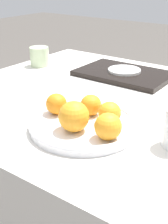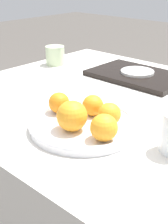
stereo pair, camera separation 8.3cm
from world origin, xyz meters
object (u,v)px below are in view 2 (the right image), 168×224
(fruit_platter, at_px, (84,124))
(orange_0, at_px, (72,116))
(orange_1, at_px, (59,103))
(side_plate, at_px, (137,72))
(orange_3, at_px, (104,128))
(orange_2, at_px, (109,114))
(orange_4, at_px, (93,105))
(cup_2, at_px, (55,56))
(serving_tray, at_px, (137,75))

(fruit_platter, xyz_separation_m, orange_0, (0.00, -0.05, 0.04))
(orange_1, bearing_deg, side_plate, 95.14)
(orange_0, bearing_deg, orange_3, 8.26)
(orange_3, bearing_deg, orange_1, 168.85)
(side_plate, bearing_deg, fruit_platter, -73.45)
(orange_2, distance_m, orange_4, 0.07)
(orange_4, bearing_deg, cup_2, 147.31)
(cup_2, bearing_deg, orange_0, -39.23)
(orange_1, xyz_separation_m, orange_4, (0.08, 0.05, -0.00))
(orange_1, distance_m, orange_4, 0.10)
(fruit_platter, bearing_deg, cup_2, 144.08)
(orange_2, relative_size, cup_2, 0.73)
(cup_2, bearing_deg, serving_tray, 13.29)
(orange_3, xyz_separation_m, orange_4, (-0.11, 0.09, -0.00))
(orange_4, relative_size, side_plate, 0.45)
(orange_4, distance_m, side_plate, 0.44)
(orange_2, bearing_deg, serving_tray, 114.47)
(fruit_platter, distance_m, cup_2, 0.65)
(fruit_platter, bearing_deg, orange_2, 32.85)
(orange_2, height_order, orange_4, orange_2)
(side_plate, xyz_separation_m, cup_2, (-0.39, -0.09, 0.02))
(orange_1, bearing_deg, orange_4, 31.84)
(orange_4, bearing_deg, orange_3, -38.55)
(fruit_platter, height_order, orange_3, orange_3)
(orange_2, bearing_deg, orange_1, -166.68)
(orange_0, bearing_deg, orange_4, 100.19)
(orange_3, distance_m, side_plate, 0.56)
(serving_tray, xyz_separation_m, side_plate, (0.00, 0.00, 0.02))
(orange_2, bearing_deg, fruit_platter, -147.15)
(orange_4, bearing_deg, orange_0, -79.81)
(fruit_platter, distance_m, side_plate, 0.49)
(cup_2, bearing_deg, fruit_platter, -35.92)
(fruit_platter, xyz_separation_m, cup_2, (-0.53, 0.38, 0.03))
(orange_0, relative_size, side_plate, 0.60)
(orange_2, height_order, cup_2, cup_2)
(fruit_platter, xyz_separation_m, orange_1, (-0.10, 0.00, 0.04))
(fruit_platter, bearing_deg, side_plate, 106.55)
(orange_0, height_order, orange_4, orange_0)
(orange_4, bearing_deg, serving_tray, 106.74)
(orange_1, distance_m, orange_2, 0.16)
(serving_tray, bearing_deg, orange_3, -64.79)
(fruit_platter, relative_size, serving_tray, 0.81)
(fruit_platter, distance_m, serving_tray, 0.49)
(serving_tray, bearing_deg, orange_4, -73.26)
(orange_1, relative_size, orange_2, 0.99)
(orange_1, height_order, side_plate, orange_1)
(orange_1, bearing_deg, serving_tray, 95.14)
(fruit_platter, height_order, side_plate, side_plate)
(orange_2, xyz_separation_m, orange_3, (0.04, -0.08, 0.00))
(orange_3, height_order, serving_tray, orange_3)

